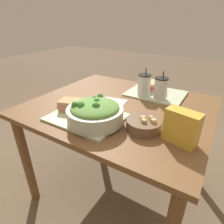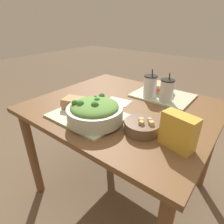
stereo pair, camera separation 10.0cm
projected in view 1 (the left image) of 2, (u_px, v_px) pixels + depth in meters
name	position (u px, v px, depth m)	size (l,w,h in m)	color
ground_plane	(118.00, 186.00, 1.55)	(12.00, 12.00, 0.00)	brown
dining_table	(120.00, 119.00, 1.26)	(1.12, 0.97, 0.75)	brown
tray_near	(86.00, 117.00, 1.05)	(0.40, 0.31, 0.01)	#B2BC99
tray_far	(156.00, 94.00, 1.37)	(0.40, 0.31, 0.01)	#B2BC99
salad_bowl	(95.00, 112.00, 0.97)	(0.30, 0.30, 0.13)	beige
soup_bowl	(144.00, 124.00, 0.93)	(0.17, 0.17, 0.07)	brown
sandwich_near	(73.00, 105.00, 1.10)	(0.17, 0.14, 0.06)	tan
baguette_near	(103.00, 105.00, 1.11)	(0.13, 0.10, 0.06)	tan
sandwich_far	(155.00, 87.00, 1.39)	(0.16, 0.14, 0.06)	tan
baguette_far	(154.00, 83.00, 1.47)	(0.12, 0.06, 0.06)	tan
drink_cup_dark	(144.00, 86.00, 1.29)	(0.09, 0.09, 0.20)	silver
drink_cup_red	(161.00, 89.00, 1.24)	(0.09, 0.09, 0.19)	silver
chip_bag	(182.00, 127.00, 0.81)	(0.16, 0.10, 0.16)	gold
napkin_folded	(114.00, 101.00, 1.25)	(0.18, 0.14, 0.00)	silver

